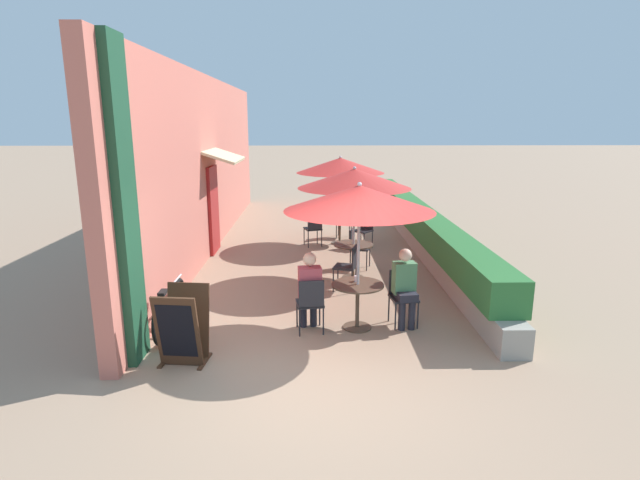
{
  "coord_description": "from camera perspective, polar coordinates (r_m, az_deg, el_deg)",
  "views": [
    {
      "loc": [
        -0.01,
        -5.7,
        3.16
      ],
      "look_at": [
        0.15,
        3.3,
        1.0
      ],
      "focal_mm": 28.0,
      "sensor_mm": 36.0,
      "label": 1
    }
  ],
  "objects": [
    {
      "name": "patio_umbrella_far",
      "position": [
        12.83,
        2.33,
        8.52
      ],
      "size": [
        2.25,
        2.25,
        2.29
      ],
      "color": "#B7B7BC",
      "rests_on": "ground_plane"
    },
    {
      "name": "coffee_cup_far",
      "position": [
        12.97,
        2.0,
        2.84
      ],
      "size": [
        0.07,
        0.07,
        0.09
      ],
      "color": "#232328",
      "rests_on": "patio_table_far"
    },
    {
      "name": "seated_patron_near_right",
      "position": [
        7.61,
        -1.21,
        -5.48
      ],
      "size": [
        0.37,
        0.44,
        1.25
      ],
      "rotation": [
        0.0,
        0.0,
        6.42
      ],
      "color": "#23232D",
      "rests_on": "ground_plane"
    },
    {
      "name": "ground_plane",
      "position": [
        6.52,
        -0.82,
        -15.51
      ],
      "size": [
        120.0,
        120.0,
        0.0
      ],
      "primitive_type": "plane",
      "color": "#9E7F66"
    },
    {
      "name": "cafe_chair_mid_left",
      "position": [
        9.48,
        3.32,
        -2.73
      ],
      "size": [
        0.5,
        0.5,
        0.87
      ],
      "rotation": [
        0.0,
        0.0,
        7.56
      ],
      "color": "#232328",
      "rests_on": "ground_plane"
    },
    {
      "name": "menu_board",
      "position": [
        6.95,
        -15.38,
        -9.51
      ],
      "size": [
        0.65,
        0.69,
        1.02
      ],
      "rotation": [
        0.0,
        0.0,
        -0.11
      ],
      "color": "#422819",
      "rests_on": "ground_plane"
    },
    {
      "name": "cafe_chair_near_right",
      "position": [
        7.56,
        -1.09,
        -6.98
      ],
      "size": [
        0.45,
        0.45,
        0.87
      ],
      "rotation": [
        0.0,
        0.0,
        6.42
      ],
      "color": "#232328",
      "rests_on": "ground_plane"
    },
    {
      "name": "cafe_chair_far_right",
      "position": [
        12.74,
        -0.73,
        1.52
      ],
      "size": [
        0.5,
        0.5,
        0.87
      ],
      "rotation": [
        0.0,
        0.0,
        6.59
      ],
      "color": "#232328",
      "rests_on": "ground_plane"
    },
    {
      "name": "coffee_cup_near",
      "position": [
        7.81,
        4.19,
        -4.41
      ],
      "size": [
        0.07,
        0.07,
        0.09
      ],
      "color": "white",
      "rests_on": "patio_table_near"
    },
    {
      "name": "patio_table_near",
      "position": [
        7.75,
        4.31,
        -6.37
      ],
      "size": [
        0.81,
        0.81,
        0.72
      ],
      "color": "brown",
      "rests_on": "ground_plane"
    },
    {
      "name": "patio_table_mid",
      "position": [
        10.19,
        3.81,
        -1.49
      ],
      "size": [
        0.81,
        0.81,
        0.72
      ],
      "color": "brown",
      "rests_on": "ground_plane"
    },
    {
      "name": "bicycle_leaning",
      "position": [
        8.1,
        -16.77,
        -7.52
      ],
      "size": [
        0.1,
        1.72,
        0.73
      ],
      "rotation": [
        0.0,
        0.0,
        -0.0
      ],
      "color": "black",
      "rests_on": "ground_plane"
    },
    {
      "name": "cafe_facade_wall",
      "position": [
        12.87,
        -12.51,
        8.41
      ],
      "size": [
        0.98,
        14.01,
        4.2
      ],
      "color": "#C66B5B",
      "rests_on": "ground_plane"
    },
    {
      "name": "planter_hedge",
      "position": [
        13.17,
        11.1,
        1.75
      ],
      "size": [
        0.6,
        13.01,
        1.01
      ],
      "color": "gray",
      "rests_on": "ground_plane"
    },
    {
      "name": "cafe_chair_far_left",
      "position": [
        13.79,
        2.44,
        2.43
      ],
      "size": [
        0.48,
        0.48,
        0.87
      ],
      "rotation": [
        0.0,
        0.0,
        4.5
      ],
      "color": "#232328",
      "rests_on": "ground_plane"
    },
    {
      "name": "seated_patron_near_left",
      "position": [
        7.87,
        9.69,
        -5.03
      ],
      "size": [
        0.37,
        0.44,
        1.25
      ],
      "rotation": [
        0.0,
        0.0,
        3.28
      ],
      "color": "#23232D",
      "rests_on": "ground_plane"
    },
    {
      "name": "patio_table_far",
      "position": [
        13.05,
        2.27,
        1.87
      ],
      "size": [
        0.81,
        0.81,
        0.72
      ],
      "color": "brown",
      "rests_on": "ground_plane"
    },
    {
      "name": "patio_umbrella_mid",
      "position": [
        9.9,
        3.95,
        7.02
      ],
      "size": [
        2.25,
        2.25,
        2.29
      ],
      "color": "#B7B7BC",
      "rests_on": "ground_plane"
    },
    {
      "name": "cafe_chair_far_back",
      "position": [
        12.67,
        5.1,
        1.4
      ],
      "size": [
        0.57,
        0.57,
        0.87
      ],
      "rotation": [
        0.0,
        0.0,
        8.69
      ],
      "color": "#232328",
      "rests_on": "ground_plane"
    },
    {
      "name": "cafe_chair_near_left",
      "position": [
        8.02,
        9.39,
        -5.94
      ],
      "size": [
        0.45,
        0.45,
        0.87
      ],
      "rotation": [
        0.0,
        0.0,
        3.28
      ],
      "color": "#232328",
      "rests_on": "ground_plane"
    },
    {
      "name": "patio_umbrella_near",
      "position": [
        7.38,
        4.52,
        4.79
      ],
      "size": [
        2.25,
        2.25,
        2.29
      ],
      "color": "#B7B7BC",
      "rests_on": "ground_plane"
    },
    {
      "name": "cafe_chair_mid_right",
      "position": [
        10.91,
        4.24,
        -0.57
      ],
      "size": [
        0.5,
        0.5,
        0.87
      ],
      "rotation": [
        0.0,
        0.0,
        10.7
      ],
      "color": "#232328",
      "rests_on": "ground_plane"
    }
  ]
}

